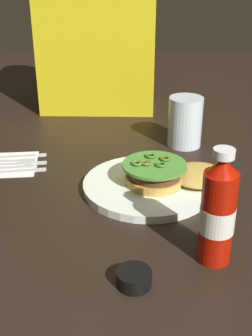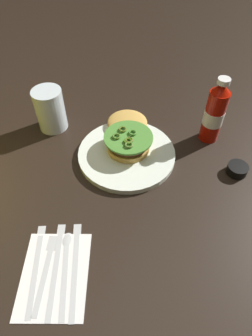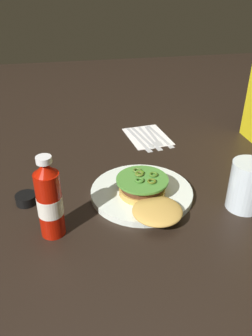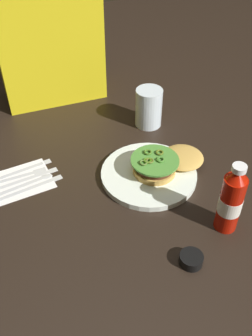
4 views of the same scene
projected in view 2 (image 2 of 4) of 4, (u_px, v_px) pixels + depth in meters
The scene contains 12 objects.
ground_plane at pixel (134, 188), 0.76m from camera, with size 3.00×3.00×0.00m, color black.
dinner_plate at pixel (127, 154), 0.83m from camera, with size 0.28×0.28×0.02m, color white.
burger_sandwich at pixel (128, 135), 0.84m from camera, with size 0.23×0.14×0.05m.
ketchup_bottle at pixel (215, 114), 0.81m from camera, with size 0.06×0.06×0.20m.
water_glass at pixel (50, 110), 0.87m from camera, with size 0.09×0.09×0.13m, color silver.
condiment_cup at pixel (237, 169), 0.78m from camera, with size 0.06×0.06×0.03m, color black.
napkin at pixel (55, 274), 0.60m from camera, with size 0.19×0.14×0.00m, color white.
steak_knife at pixel (75, 261), 0.62m from camera, with size 0.21×0.05×0.00m.
spoon_utensil at pixel (65, 260), 0.62m from camera, with size 0.19×0.05×0.00m.
butter_knife at pixel (56, 261), 0.62m from camera, with size 0.21×0.04×0.00m.
fork_utensil at pixel (46, 265), 0.61m from camera, with size 0.17×0.03×0.00m.
table_knife at pixel (36, 262), 0.62m from camera, with size 0.20×0.05×0.00m.
Camera 2 is at (-0.46, -0.03, 0.60)m, focal length 30.75 mm.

